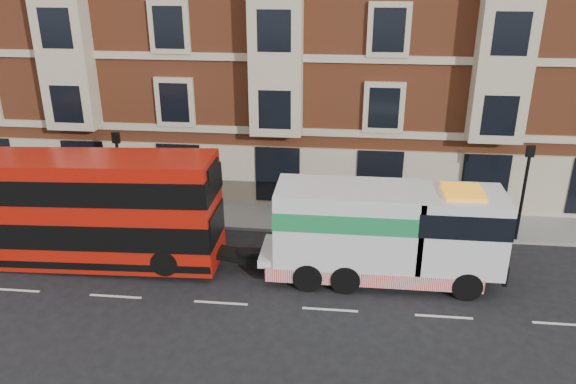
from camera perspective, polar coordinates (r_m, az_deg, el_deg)
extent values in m
plane|color=black|center=(21.07, -6.85, -11.13)|extent=(120.00, 120.00, 0.00)
cube|color=slate|center=(27.48, -3.45, -2.46)|extent=(90.00, 3.00, 0.15)
cube|color=brown|center=(32.42, -0.63, 17.74)|extent=(45.00, 12.00, 18.00)
cylinder|color=black|center=(27.16, -16.59, 1.05)|extent=(0.14, 0.14, 4.00)
cube|color=black|center=(26.51, -17.09, 5.29)|extent=(0.35, 0.15, 0.50)
cylinder|color=black|center=(26.25, 22.72, -0.52)|extent=(0.14, 0.14, 4.00)
cube|color=black|center=(25.58, 23.41, 3.82)|extent=(0.35, 0.15, 0.50)
cube|color=#AC1409|center=(24.02, -20.60, -1.69)|extent=(11.31, 2.52, 4.44)
cube|color=black|center=(24.28, -20.39, -3.10)|extent=(11.35, 2.58, 1.06)
cube|color=black|center=(23.61, -20.97, 0.89)|extent=(11.35, 2.58, 1.01)
cylinder|color=black|center=(27.51, -26.25, -3.82)|extent=(1.05, 0.32, 1.05)
cylinder|color=black|center=(22.31, -12.40, -7.01)|extent=(1.05, 0.32, 1.05)
cylinder|color=black|center=(24.22, -10.76, -4.42)|extent=(1.05, 0.32, 1.05)
cube|color=silver|center=(22.22, 9.07, -6.48)|extent=(9.09, 2.32, 0.30)
cube|color=silver|center=(22.01, 16.92, -3.68)|extent=(3.23, 2.52, 2.93)
cube|color=silver|center=(21.57, 6.07, -3.18)|extent=(5.45, 2.52, 2.93)
cube|color=#1C8146|center=(21.36, 6.12, -1.96)|extent=(5.50, 2.56, 0.71)
cube|color=red|center=(22.38, 8.50, -7.26)|extent=(8.08, 2.58, 0.56)
cylinder|color=black|center=(21.88, 17.70, -9.06)|extent=(1.11, 0.35, 1.11)
cylinder|color=black|center=(23.83, 16.73, -6.23)|extent=(1.11, 0.35, 1.11)
cylinder|color=black|center=(21.39, 5.84, -8.77)|extent=(1.11, 0.40, 1.11)
cylinder|color=black|center=(23.38, 5.93, -5.90)|extent=(1.11, 0.40, 1.11)
cylinder|color=black|center=(21.43, 2.02, -8.60)|extent=(1.11, 0.40, 1.11)
cylinder|color=black|center=(23.41, 2.45, -5.75)|extent=(1.11, 0.40, 1.11)
imported|color=black|center=(30.34, -26.95, -0.75)|extent=(0.67, 0.56, 1.57)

